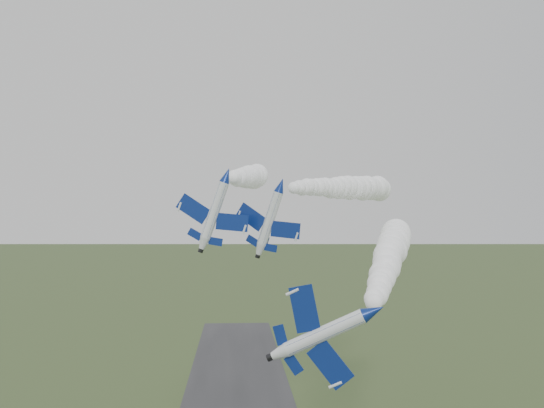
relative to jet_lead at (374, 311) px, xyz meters
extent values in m
cylinder|color=white|center=(-0.02, 0.11, -0.02)|extent=(3.79, 8.41, 1.95)
cone|color=navy|center=(-1.22, -4.91, -0.02)|extent=(2.39, 2.54, 1.95)
cone|color=white|center=(1.13, 4.94, -0.02)|extent=(2.30, 2.16, 1.95)
cylinder|color=black|center=(1.36, 5.89, -0.02)|extent=(1.09, 0.80, 0.99)
ellipsoid|color=black|center=(-0.02, -2.05, 0.21)|extent=(1.91, 3.03, 1.30)
cube|color=navy|center=(-1.18, 1.19, 2.56)|extent=(2.52, 2.75, 4.11)
cube|color=navy|center=(1.25, 0.61, -2.73)|extent=(2.52, 2.75, 4.11)
cube|color=navy|center=(0.28, 4.24, 1.39)|extent=(1.14, 1.26, 1.80)
cube|color=navy|center=(1.58, 3.94, -1.43)|extent=(1.14, 1.26, 1.80)
cube|color=navy|center=(1.99, 3.60, 0.52)|extent=(2.30, 1.98, 1.02)
cylinder|color=white|center=(-14.46, 28.56, 15.06)|extent=(3.09, 8.47, 1.88)
cone|color=navy|center=(-15.23, 23.40, 15.06)|extent=(2.18, 2.42, 1.88)
cone|color=white|center=(-13.71, 33.54, 15.06)|extent=(2.12, 2.03, 1.88)
cylinder|color=black|center=(-13.56, 34.51, 15.06)|extent=(1.03, 0.73, 0.95)
ellipsoid|color=black|center=(-14.59, 26.43, 15.59)|extent=(1.66, 2.99, 1.25)
cube|color=navy|center=(-17.15, 29.77, 15.89)|extent=(4.63, 2.98, 1.61)
cube|color=navy|center=(-11.62, 28.94, 13.96)|extent=(4.63, 2.98, 1.61)
cube|color=navy|center=(-15.32, 32.88, 15.58)|extent=(2.04, 1.35, 0.74)
cube|color=navy|center=(-12.37, 32.44, 14.55)|extent=(2.04, 1.35, 0.74)
cube|color=navy|center=(-13.46, 32.36, 16.28)|extent=(1.05, 1.68, 2.09)
cylinder|color=white|center=(-6.80, 27.98, 13.65)|extent=(4.92, 7.86, 1.78)
cone|color=navy|center=(-8.89, 23.50, 13.65)|extent=(2.48, 2.61, 1.78)
cone|color=white|center=(-4.79, 32.30, 13.65)|extent=(2.33, 2.28, 1.78)
cylinder|color=black|center=(-4.40, 33.15, 13.65)|extent=(1.06, 0.89, 0.90)
ellipsoid|color=black|center=(-7.49, 26.08, 14.15)|extent=(2.21, 2.94, 1.19)
cube|color=navy|center=(-8.93, 29.79, 14.45)|extent=(4.66, 3.76, 1.54)
cube|color=navy|center=(-4.13, 27.57, 12.60)|extent=(4.66, 3.76, 1.54)
cube|color=navy|center=(-6.43, 32.13, 14.15)|extent=(2.06, 1.69, 0.71)
cube|color=navy|center=(-3.87, 30.95, 13.16)|extent=(2.06, 1.69, 0.71)
cube|color=navy|center=(-4.88, 31.17, 14.80)|extent=(1.34, 1.69, 1.98)
camera|label=1|loc=(-13.28, -57.29, 8.63)|focal=40.00mm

